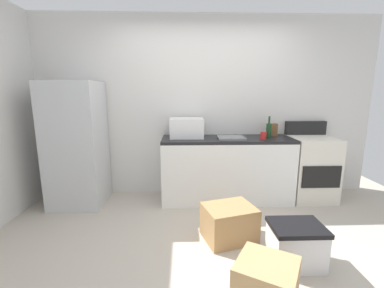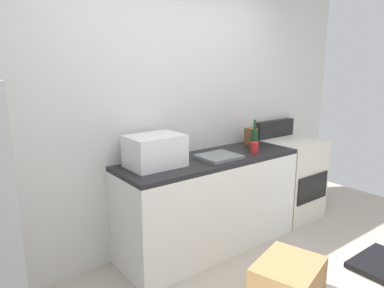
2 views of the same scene
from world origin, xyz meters
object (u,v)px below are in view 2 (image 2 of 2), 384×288
Objects in this scene: microwave at (155,151)px; knife_block at (251,136)px; stove_oven at (290,177)px; coffee_mug at (255,147)px; cardboard_box_large at (287,285)px; storage_bin at (382,286)px; wine_bottle at (254,138)px.

microwave is 1.26m from knife_block.
microwave reaches higher than stove_oven.
stove_oven reaches higher than coffee_mug.
stove_oven is at bearing -15.50° from knife_block.
knife_block is at bearing 49.97° from coffee_mug.
microwave is 0.91× the size of cardboard_box_large.
coffee_mug is 0.35m from knife_block.
storage_bin is at bearing -100.68° from knife_block.
stove_oven is 2.17× the size of cardboard_box_large.
knife_block is at bearing 4.15° from microwave.
cardboard_box_large is (-0.83, -1.19, -0.81)m from knife_block.
storage_bin is (-0.30, -1.61, -0.80)m from knife_block.
wine_bottle reaches higher than microwave.
stove_oven is at bearing -1.76° from microwave.
storage_bin is (0.95, -1.52, -0.84)m from microwave.
stove_oven is 2.39× the size of storage_bin.
microwave is 2.56× the size of knife_block.
coffee_mug is (1.03, -0.17, -0.09)m from microwave.
microwave is 1.45m from cardboard_box_large.
wine_bottle is at bearing 55.32° from cardboard_box_large.
knife_block is 0.39× the size of storage_bin.
stove_oven is 2.39× the size of microwave.
storage_bin reaches higher than cardboard_box_large.
knife_block is 1.66m from cardboard_box_large.
knife_block reaches higher than coffee_mug.
wine_bottle reaches higher than cardboard_box_large.
storage_bin is at bearing -39.11° from cardboard_box_large.
wine_bottle reaches higher than storage_bin.
cardboard_box_large is at bearing -124.91° from knife_block.
wine_bottle is (1.14, -0.07, -0.03)m from microwave.
coffee_mug is 1.55m from storage_bin.
wine_bottle is 3.00× the size of coffee_mug.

